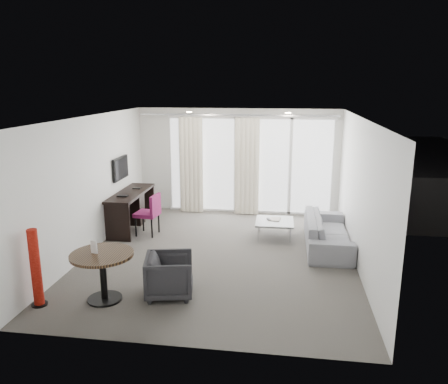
# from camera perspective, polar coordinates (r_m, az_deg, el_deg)

# --- Properties ---
(floor) EXTENTS (5.00, 6.00, 0.00)m
(floor) POSITION_cam_1_polar(r_m,az_deg,el_deg) (8.39, -0.59, -8.29)
(floor) COLOR #4D4944
(floor) RESTS_ON ground
(ceiling) EXTENTS (5.00, 6.00, 0.00)m
(ceiling) POSITION_cam_1_polar(r_m,az_deg,el_deg) (7.79, -0.64, 9.70)
(ceiling) COLOR white
(ceiling) RESTS_ON ground
(wall_left) EXTENTS (0.00, 6.00, 2.60)m
(wall_left) POSITION_cam_1_polar(r_m,az_deg,el_deg) (8.72, -17.07, 0.90)
(wall_left) COLOR silver
(wall_left) RESTS_ON ground
(wall_right) EXTENTS (0.00, 6.00, 2.60)m
(wall_right) POSITION_cam_1_polar(r_m,az_deg,el_deg) (8.01, 17.35, -0.26)
(wall_right) COLOR silver
(wall_right) RESTS_ON ground
(wall_front) EXTENTS (5.00, 0.00, 2.60)m
(wall_front) POSITION_cam_1_polar(r_m,az_deg,el_deg) (5.18, -5.75, -7.40)
(wall_front) COLOR silver
(wall_front) RESTS_ON ground
(window_panel) EXTENTS (4.00, 0.02, 2.38)m
(window_panel) POSITION_cam_1_polar(r_m,az_deg,el_deg) (10.88, 3.37, 3.46)
(window_panel) COLOR white
(window_panel) RESTS_ON ground
(window_frame) EXTENTS (4.10, 0.06, 2.44)m
(window_frame) POSITION_cam_1_polar(r_m,az_deg,el_deg) (10.87, 3.36, 3.45)
(window_frame) COLOR white
(window_frame) RESTS_ON ground
(curtain_left) EXTENTS (0.60, 0.20, 2.38)m
(curtain_left) POSITION_cam_1_polar(r_m,az_deg,el_deg) (10.94, -4.31, 3.50)
(curtain_left) COLOR #EBE0C5
(curtain_left) RESTS_ON ground
(curtain_right) EXTENTS (0.60, 0.20, 2.38)m
(curtain_right) POSITION_cam_1_polar(r_m,az_deg,el_deg) (10.72, 3.02, 3.31)
(curtain_right) COLOR #EBE0C5
(curtain_right) RESTS_ON ground
(curtain_track) EXTENTS (4.80, 0.04, 0.04)m
(curtain_track) POSITION_cam_1_polar(r_m,az_deg,el_deg) (10.59, 1.74, 10.01)
(curtain_track) COLOR #B2B2B7
(curtain_track) RESTS_ON ceiling
(downlight_a) EXTENTS (0.12, 0.12, 0.02)m
(downlight_a) POSITION_cam_1_polar(r_m,az_deg,el_deg) (9.53, -4.58, 10.38)
(downlight_a) COLOR #FFE0B2
(downlight_a) RESTS_ON ceiling
(downlight_b) EXTENTS (0.12, 0.12, 0.02)m
(downlight_b) POSITION_cam_1_polar(r_m,az_deg,el_deg) (9.29, 8.36, 10.19)
(downlight_b) COLOR #FFE0B2
(downlight_b) RESTS_ON ceiling
(desk) EXTENTS (0.56, 1.79, 0.84)m
(desk) POSITION_cam_1_polar(r_m,az_deg,el_deg) (10.00, -11.99, -2.37)
(desk) COLOR black
(desk) RESTS_ON floor
(tv) EXTENTS (0.05, 0.80, 0.50)m
(tv) POSITION_cam_1_polar(r_m,az_deg,el_deg) (10.00, -13.37, 3.04)
(tv) COLOR black
(tv) RESTS_ON wall_left
(desk_chair) EXTENTS (0.54, 0.52, 0.90)m
(desk_chair) POSITION_cam_1_polar(r_m,az_deg,el_deg) (9.53, -10.02, -2.89)
(desk_chair) COLOR #761849
(desk_chair) RESTS_ON floor
(round_table) EXTENTS (0.95, 0.95, 0.75)m
(round_table) POSITION_cam_1_polar(r_m,az_deg,el_deg) (6.89, -15.48, -10.63)
(round_table) COLOR #301F11
(round_table) RESTS_ON floor
(menu_card) EXTENTS (0.11, 0.05, 0.19)m
(menu_card) POSITION_cam_1_polar(r_m,az_deg,el_deg) (6.78, -16.55, -7.90)
(menu_card) COLOR white
(menu_card) RESTS_ON round_table
(red_lamp) EXTENTS (0.27, 0.27, 1.18)m
(red_lamp) POSITION_cam_1_polar(r_m,az_deg,el_deg) (6.97, -23.38, -9.09)
(red_lamp) COLOR maroon
(red_lamp) RESTS_ON floor
(tub_armchair) EXTENTS (0.85, 0.83, 0.65)m
(tub_armchair) POSITION_cam_1_polar(r_m,az_deg,el_deg) (6.85, -7.13, -10.76)
(tub_armchair) COLOR #232326
(tub_armchair) RESTS_ON floor
(coffee_table) EXTENTS (0.81, 0.81, 0.36)m
(coffee_table) POSITION_cam_1_polar(r_m,az_deg,el_deg) (9.37, 6.60, -4.80)
(coffee_table) COLOR gray
(coffee_table) RESTS_ON floor
(remote) EXTENTS (0.11, 0.17, 0.02)m
(remote) POSITION_cam_1_polar(r_m,az_deg,el_deg) (9.38, 5.87, -3.60)
(remote) COLOR black
(remote) RESTS_ON coffee_table
(magazine) EXTENTS (0.23, 0.28, 0.01)m
(magazine) POSITION_cam_1_polar(r_m,az_deg,el_deg) (9.42, 6.67, -3.56)
(magazine) COLOR gray
(magazine) RESTS_ON coffee_table
(sofa) EXTENTS (0.84, 2.14, 0.63)m
(sofa) POSITION_cam_1_polar(r_m,az_deg,el_deg) (8.96, 13.37, -5.08)
(sofa) COLOR gray
(sofa) RESTS_ON floor
(terrace_slab) EXTENTS (5.60, 3.00, 0.12)m
(terrace_slab) POSITION_cam_1_polar(r_m,az_deg,el_deg) (12.63, 3.88, -0.92)
(terrace_slab) COLOR #4D4D50
(terrace_slab) RESTS_ON ground
(rattan_chair_a) EXTENTS (0.70, 0.70, 0.83)m
(rattan_chair_a) POSITION_cam_1_polar(r_m,az_deg,el_deg) (12.39, 6.73, 0.98)
(rattan_chair_a) COLOR brown
(rattan_chair_a) RESTS_ON terrace_slab
(rattan_chair_b) EXTENTS (0.74, 0.74, 0.88)m
(rattan_chair_b) POSITION_cam_1_polar(r_m,az_deg,el_deg) (12.57, 9.78, 1.17)
(rattan_chair_b) COLOR brown
(rattan_chair_b) RESTS_ON terrace_slab
(rattan_table) EXTENTS (0.64, 0.64, 0.52)m
(rattan_table) POSITION_cam_1_polar(r_m,az_deg,el_deg) (12.54, 10.88, 0.25)
(rattan_table) COLOR brown
(rattan_table) RESTS_ON terrace_slab
(balustrade) EXTENTS (5.50, 0.06, 1.05)m
(balustrade) POSITION_cam_1_polar(r_m,az_deg,el_deg) (13.92, 4.38, 2.83)
(balustrade) COLOR #B2B2B7
(balustrade) RESTS_ON terrace_slab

